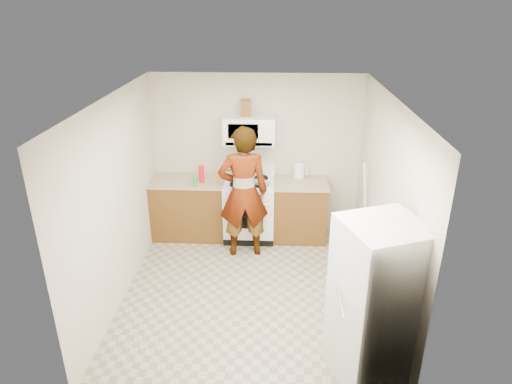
# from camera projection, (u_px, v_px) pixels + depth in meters

# --- Properties ---
(floor) EXTENTS (3.60, 3.60, 0.00)m
(floor) POSITION_uv_depth(u_px,v_px,m) (251.00, 291.00, 5.91)
(floor) COLOR gray
(floor) RESTS_ON ground
(back_wall) EXTENTS (3.20, 0.02, 2.50)m
(back_wall) POSITION_uv_depth(u_px,v_px,m) (257.00, 155.00, 7.06)
(back_wall) COLOR beige
(back_wall) RESTS_ON floor
(right_wall) EXTENTS (0.02, 3.60, 2.50)m
(right_wall) POSITION_uv_depth(u_px,v_px,m) (385.00, 206.00, 5.35)
(right_wall) COLOR beige
(right_wall) RESTS_ON floor
(cabinet_left) EXTENTS (1.12, 0.62, 0.90)m
(cabinet_left) POSITION_uv_depth(u_px,v_px,m) (190.00, 209.00, 7.15)
(cabinet_left) COLOR brown
(cabinet_left) RESTS_ON floor
(counter_left) EXTENTS (1.14, 0.64, 0.03)m
(counter_left) POSITION_uv_depth(u_px,v_px,m) (188.00, 181.00, 6.96)
(counter_left) COLOR #A0866C
(counter_left) RESTS_ON cabinet_left
(cabinet_right) EXTENTS (0.80, 0.62, 0.90)m
(cabinet_right) POSITION_uv_depth(u_px,v_px,m) (300.00, 211.00, 7.07)
(cabinet_right) COLOR brown
(cabinet_right) RESTS_ON floor
(counter_right) EXTENTS (0.82, 0.64, 0.03)m
(counter_right) POSITION_uv_depth(u_px,v_px,m) (301.00, 183.00, 6.89)
(counter_right) COLOR #A0866C
(counter_right) RESTS_ON cabinet_right
(gas_range) EXTENTS (0.76, 0.65, 1.13)m
(gas_range) POSITION_uv_depth(u_px,v_px,m) (249.00, 208.00, 7.08)
(gas_range) COLOR white
(gas_range) RESTS_ON floor
(microwave) EXTENTS (0.76, 0.38, 0.40)m
(microwave) POSITION_uv_depth(u_px,v_px,m) (249.00, 130.00, 6.72)
(microwave) COLOR white
(microwave) RESTS_ON back_wall
(person) EXTENTS (0.77, 0.56, 1.94)m
(person) POSITION_uv_depth(u_px,v_px,m) (243.00, 193.00, 6.42)
(person) COLOR tan
(person) RESTS_ON floor
(fridge) EXTENTS (0.90, 0.90, 1.70)m
(fridge) POSITION_uv_depth(u_px,v_px,m) (376.00, 304.00, 4.30)
(fridge) COLOR #BBBAB6
(fridge) RESTS_ON floor
(kettle) EXTENTS (0.18, 0.18, 0.21)m
(kettle) POSITION_uv_depth(u_px,v_px,m) (299.00, 171.00, 7.03)
(kettle) COLOR white
(kettle) RESTS_ON counter_right
(jug) EXTENTS (0.14, 0.14, 0.24)m
(jug) POSITION_uv_depth(u_px,v_px,m) (246.00, 108.00, 6.62)
(jug) COLOR brown
(jug) RESTS_ON microwave
(saucepan) EXTENTS (0.31, 0.31, 0.14)m
(saucepan) POSITION_uv_depth(u_px,v_px,m) (238.00, 173.00, 6.98)
(saucepan) COLOR silver
(saucepan) RESTS_ON gas_range
(tray) EXTENTS (0.29, 0.23, 0.05)m
(tray) POSITION_uv_depth(u_px,v_px,m) (262.00, 183.00, 6.79)
(tray) COLOR white
(tray) RESTS_ON gas_range
(bottle_spray) EXTENTS (0.08, 0.08, 0.26)m
(bottle_spray) POSITION_uv_depth(u_px,v_px,m) (201.00, 174.00, 6.82)
(bottle_spray) COLOR red
(bottle_spray) RESTS_ON counter_left
(bottle_hot_sauce) EXTENTS (0.06, 0.06, 0.16)m
(bottle_hot_sauce) POSITION_uv_depth(u_px,v_px,m) (217.00, 178.00, 6.81)
(bottle_hot_sauce) COLOR orange
(bottle_hot_sauce) RESTS_ON counter_left
(bottle_green_cap) EXTENTS (0.07, 0.07, 0.17)m
(bottle_green_cap) POSITION_uv_depth(u_px,v_px,m) (195.00, 181.00, 6.69)
(bottle_green_cap) COLOR #1A9135
(bottle_green_cap) RESTS_ON counter_left
(pot_lid) EXTENTS (0.33, 0.33, 0.01)m
(pot_lid) POSITION_uv_depth(u_px,v_px,m) (216.00, 181.00, 6.88)
(pot_lid) COLOR silver
(pot_lid) RESTS_ON counter_left
(broom) EXTENTS (0.23, 0.26, 1.47)m
(broom) POSITION_uv_depth(u_px,v_px,m) (365.00, 210.00, 6.42)
(broom) COLOR white
(broom) RESTS_ON floor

